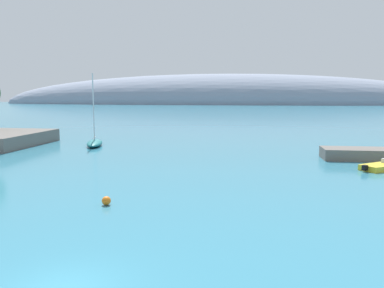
% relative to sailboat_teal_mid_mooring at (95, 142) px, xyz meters
% --- Properties ---
extents(distant_ridge, '(318.77, 60.28, 41.27)m').
position_rel_sailboat_teal_mid_mooring_xyz_m(distant_ridge, '(-0.05, 220.90, -0.50)').
color(distant_ridge, gray).
rests_on(distant_ridge, ground).
extents(sailboat_teal_mid_mooring, '(3.74, 6.70, 9.70)m').
position_rel_sailboat_teal_mid_mooring_xyz_m(sailboat_teal_mid_mooring, '(0.00, 0.00, 0.00)').
color(sailboat_teal_mid_mooring, '#1E6B70').
rests_on(sailboat_teal_mid_mooring, water).
extents(mooring_buoy_orange, '(0.57, 0.57, 0.57)m').
position_rel_sailboat_teal_mid_mooring_xyz_m(mooring_buoy_orange, '(11.84, -26.63, -0.21)').
color(mooring_buoy_orange, orange).
rests_on(mooring_buoy_orange, water).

